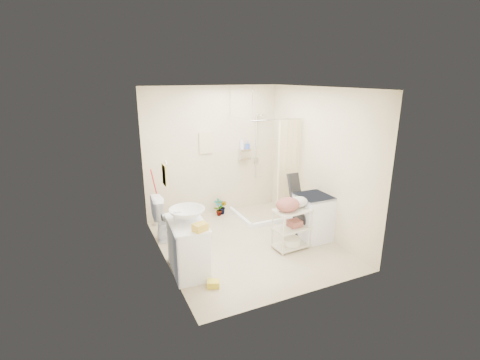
# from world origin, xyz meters

# --- Properties ---
(floor) EXTENTS (3.20, 3.20, 0.00)m
(floor) POSITION_xyz_m (0.00, 0.00, 0.00)
(floor) COLOR #C1B290
(floor) RESTS_ON ground
(ceiling) EXTENTS (2.80, 3.20, 0.04)m
(ceiling) POSITION_xyz_m (0.00, 0.00, 2.60)
(ceiling) COLOR silver
(ceiling) RESTS_ON ground
(wall_back) EXTENTS (2.80, 0.04, 2.60)m
(wall_back) POSITION_xyz_m (0.00, 1.60, 1.30)
(wall_back) COLOR beige
(wall_back) RESTS_ON ground
(wall_front) EXTENTS (2.80, 0.04, 2.60)m
(wall_front) POSITION_xyz_m (0.00, -1.60, 1.30)
(wall_front) COLOR beige
(wall_front) RESTS_ON ground
(wall_left) EXTENTS (0.04, 3.20, 2.60)m
(wall_left) POSITION_xyz_m (-1.40, 0.00, 1.30)
(wall_left) COLOR beige
(wall_left) RESTS_ON ground
(wall_right) EXTENTS (0.04, 3.20, 2.60)m
(wall_right) POSITION_xyz_m (1.40, 0.00, 1.30)
(wall_right) COLOR beige
(wall_right) RESTS_ON ground
(vanity) EXTENTS (0.56, 0.92, 0.78)m
(vanity) POSITION_xyz_m (-1.16, -0.40, 0.39)
(vanity) COLOR white
(vanity) RESTS_ON ground
(sink) EXTENTS (0.64, 0.64, 0.18)m
(sink) POSITION_xyz_m (-1.13, -0.34, 0.87)
(sink) COLOR silver
(sink) RESTS_ON vanity
(counter_basket) EXTENTS (0.22, 0.20, 0.10)m
(counter_basket) POSITION_xyz_m (-1.07, -0.76, 0.83)
(counter_basket) COLOR gold
(counter_basket) RESTS_ON vanity
(floor_basket) EXTENTS (0.29, 0.26, 0.13)m
(floor_basket) POSITION_xyz_m (-0.97, -0.94, 0.06)
(floor_basket) COLOR yellow
(floor_basket) RESTS_ON ground
(toilet) EXTENTS (0.82, 0.51, 0.80)m
(toilet) POSITION_xyz_m (-1.04, 0.73, 0.40)
(toilet) COLOR silver
(toilet) RESTS_ON ground
(mop) EXTENTS (0.13, 0.13, 1.15)m
(mop) POSITION_xyz_m (-1.24, 1.43, 0.57)
(mop) COLOR red
(mop) RESTS_ON ground
(potted_plant_a) EXTENTS (0.20, 0.14, 0.37)m
(potted_plant_a) POSITION_xyz_m (0.02, 1.38, 0.18)
(potted_plant_a) COLOR #994D28
(potted_plant_a) RESTS_ON ground
(potted_plant_b) EXTENTS (0.22, 0.22, 0.31)m
(potted_plant_b) POSITION_xyz_m (0.12, 1.42, 0.16)
(potted_plant_b) COLOR brown
(potted_plant_b) RESTS_ON ground
(hanging_towel) EXTENTS (0.28, 0.03, 0.42)m
(hanging_towel) POSITION_xyz_m (-0.15, 1.58, 1.50)
(hanging_towel) COLOR beige
(hanging_towel) RESTS_ON wall_back
(towel_ring) EXTENTS (0.04, 0.22, 0.34)m
(towel_ring) POSITION_xyz_m (-1.38, -0.20, 1.47)
(towel_ring) COLOR #EFE389
(towel_ring) RESTS_ON wall_left
(tp_holder) EXTENTS (0.08, 0.12, 0.14)m
(tp_holder) POSITION_xyz_m (-1.36, 0.05, 0.72)
(tp_holder) COLOR white
(tp_holder) RESTS_ON wall_left
(shower) EXTENTS (1.10, 1.10, 2.10)m
(shower) POSITION_xyz_m (0.85, 1.05, 1.05)
(shower) COLOR white
(shower) RESTS_ON ground
(shampoo_bottle_a) EXTENTS (0.10, 0.10, 0.24)m
(shampoo_bottle_a) POSITION_xyz_m (0.61, 1.54, 1.44)
(shampoo_bottle_a) COLOR silver
(shampoo_bottle_a) RESTS_ON shower
(shampoo_bottle_b) EXTENTS (0.09, 0.09, 0.15)m
(shampoo_bottle_b) POSITION_xyz_m (0.73, 1.52, 1.40)
(shampoo_bottle_b) COLOR #3956B6
(shampoo_bottle_b) RESTS_ON shower
(washing_machine) EXTENTS (0.56, 0.58, 0.80)m
(washing_machine) POSITION_xyz_m (1.14, -0.28, 0.40)
(washing_machine) COLOR silver
(washing_machine) RESTS_ON ground
(laundry_rack) EXTENTS (0.62, 0.39, 0.83)m
(laundry_rack) POSITION_xyz_m (0.61, -0.43, 0.41)
(laundry_rack) COLOR beige
(laundry_rack) RESTS_ON ground
(ironing_board) EXTENTS (0.34, 0.22, 1.16)m
(ironing_board) POSITION_xyz_m (0.99, 0.01, 0.58)
(ironing_board) COLOR black
(ironing_board) RESTS_ON ground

